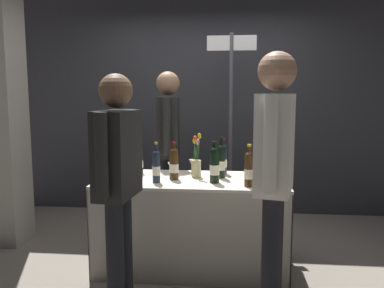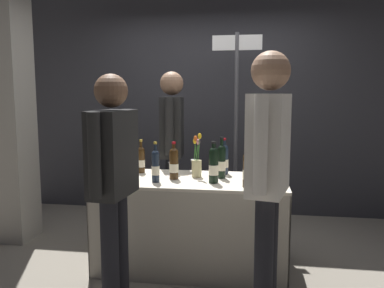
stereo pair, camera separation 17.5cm
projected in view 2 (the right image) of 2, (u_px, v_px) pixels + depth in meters
name	position (u px, v px, depth m)	size (l,w,h in m)	color
ground_plane	(192.00, 266.00, 3.43)	(12.00, 12.00, 0.00)	gray
back_partition	(212.00, 99.00, 4.90)	(5.12, 0.12, 2.90)	#2D2D33
concrete_pillar	(6.00, 66.00, 3.87)	(0.38, 0.38, 3.56)	gray
tasting_table	(192.00, 206.00, 3.36)	(1.60, 0.74, 0.78)	beige
featured_wine_bottle	(214.00, 164.00, 3.15)	(0.08, 0.08, 0.34)	black
display_bottle_0	(247.00, 169.00, 3.01)	(0.07, 0.07, 0.33)	#38230F
display_bottle_1	(174.00, 163.00, 3.30)	(0.08, 0.08, 0.32)	#38230F
display_bottle_2	(124.00, 160.00, 3.42)	(0.07, 0.07, 0.34)	#192333
display_bottle_3	(134.00, 155.00, 3.65)	(0.08, 0.08, 0.36)	black
display_bottle_4	(156.00, 166.00, 3.18)	(0.07, 0.07, 0.33)	#192333
display_bottle_5	(141.00, 159.00, 3.57)	(0.07, 0.07, 0.31)	#38230F
display_bottle_6	(224.00, 159.00, 3.51)	(0.08, 0.08, 0.33)	#192333
display_bottle_7	(222.00, 161.00, 3.34)	(0.07, 0.07, 0.36)	black
display_bottle_8	(123.00, 164.00, 3.23)	(0.08, 0.08, 0.33)	#38230F
wine_glass_near_vendor	(172.00, 166.00, 3.44)	(0.07, 0.07, 0.12)	silver
wine_glass_mid	(194.00, 163.00, 3.57)	(0.06, 0.06, 0.12)	silver
flower_vase	(197.00, 164.00, 3.38)	(0.09, 0.09, 0.39)	tan
vendor_presenter	(172.00, 140.00, 3.98)	(0.24, 0.55, 1.73)	black
taster_foreground_right	(268.00, 163.00, 2.44)	(0.30, 0.58, 1.77)	black
taster_foreground_left	(113.00, 172.00, 2.63)	(0.25, 0.58, 1.64)	black
booth_signpost	(236.00, 111.00, 4.29)	(0.54, 0.04, 2.17)	#47474C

